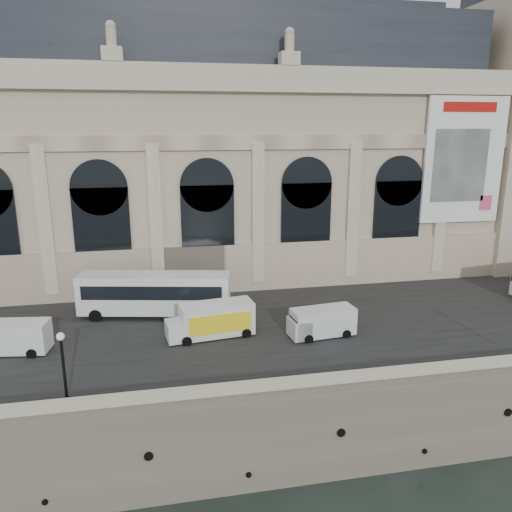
{
  "coord_description": "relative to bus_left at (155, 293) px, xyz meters",
  "views": [
    {
      "loc": [
        -8.74,
        -26.29,
        22.49
      ],
      "look_at": [
        0.85,
        22.0,
        9.66
      ],
      "focal_mm": 35.0,
      "sensor_mm": 36.0,
      "label": 1
    }
  ],
  "objects": [
    {
      "name": "lamp_left",
      "position": [
        -5.37,
        -13.82,
        0.16
      ],
      "size": [
        0.48,
        0.48,
        4.72
      ],
      "color": "black",
      "rests_on": "quay"
    },
    {
      "name": "van_c",
      "position": [
        12.91,
        -7.09,
        -0.98
      ],
      "size": [
        5.51,
        2.66,
        2.37
      ],
      "color": "silver",
      "rests_on": "quay"
    },
    {
      "name": "ground",
      "position": [
        9.4,
        -16.49,
        -8.19
      ],
      "size": [
        260.0,
        260.0,
        0.0
      ],
      "primitive_type": "plane",
      "color": "black",
      "rests_on": "ground"
    },
    {
      "name": "van_b",
      "position": [
        -10.81,
        -5.45,
        -0.95
      ],
      "size": [
        5.73,
        2.86,
        2.44
      ],
      "color": "white",
      "rests_on": "quay"
    },
    {
      "name": "parapet",
      "position": [
        9.4,
        -15.89,
        -1.58
      ],
      "size": [
        160.0,
        1.4,
        1.21
      ],
      "color": "gray",
      "rests_on": "quay"
    },
    {
      "name": "box_truck",
      "position": [
        4.48,
        -5.44,
        -0.78
      ],
      "size": [
        7.21,
        3.24,
        2.81
      ],
      "color": "white",
      "rests_on": "quay"
    },
    {
      "name": "quay",
      "position": [
        9.4,
        18.51,
        -5.19
      ],
      "size": [
        160.0,
        70.0,
        6.0
      ],
      "primitive_type": "cube",
      "color": "gray",
      "rests_on": "ground"
    },
    {
      "name": "bus_left",
      "position": [
        0.0,
        0.0,
        0.0
      ],
      "size": [
        13.55,
        5.43,
        3.91
      ],
      "color": "white",
      "rests_on": "quay"
    },
    {
      "name": "museum",
      "position": [
        3.42,
        14.37,
        11.53
      ],
      "size": [
        69.0,
        18.7,
        29.1
      ],
      "color": "#BFAF93",
      "rests_on": "quay"
    },
    {
      "name": "street",
      "position": [
        9.4,
        -2.49,
        -2.16
      ],
      "size": [
        160.0,
        24.0,
        0.06
      ],
      "primitive_type": "cube",
      "color": "#2D2D2D",
      "rests_on": "quay"
    }
  ]
}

